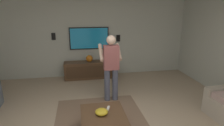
{
  "coord_description": "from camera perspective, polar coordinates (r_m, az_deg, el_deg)",
  "views": [
    {
      "loc": [
        -3.08,
        0.45,
        2.24
      ],
      "look_at": [
        0.71,
        -0.24,
        1.15
      ],
      "focal_mm": 31.12,
      "sensor_mm": 36.0,
      "label": 1
    }
  ],
  "objects": [
    {
      "name": "wall_back_tv",
      "position": [
        6.55,
        -6.25,
        7.54
      ],
      "size": [
        0.1,
        6.68,
        2.61
      ],
      "primitive_type": "cube",
      "color": "#B2B7AD",
      "rests_on": "ground"
    },
    {
      "name": "coffee_table",
      "position": [
        3.63,
        -2.47,
        -16.59
      ],
      "size": [
        1.0,
        0.8,
        0.4
      ],
      "color": "#513823",
      "rests_on": "ground"
    },
    {
      "name": "media_console",
      "position": [
        6.45,
        -6.28,
        -1.99
      ],
      "size": [
        0.45,
        1.7,
        0.55
      ],
      "rotation": [
        0.0,
        0.0,
        3.14
      ],
      "color": "#513823",
      "rests_on": "ground"
    },
    {
      "name": "tv",
      "position": [
        6.46,
        -6.71,
        7.22
      ],
      "size": [
        0.05,
        1.28,
        0.72
      ],
      "rotation": [
        0.0,
        0.0,
        3.14
      ],
      "color": "black"
    },
    {
      "name": "person_standing",
      "position": [
        4.67,
        -0.29,
        -0.43
      ],
      "size": [
        0.53,
        0.53,
        1.64
      ],
      "rotation": [
        0.0,
        0.0,
        0.0
      ],
      "color": "#4C5166",
      "rests_on": "ground"
    },
    {
      "name": "bowl",
      "position": [
        3.59,
        -3.08,
        -14.13
      ],
      "size": [
        0.23,
        0.23,
        0.1
      ],
      "primitive_type": "ellipsoid",
      "color": "gold",
      "rests_on": "coffee_table"
    },
    {
      "name": "remote_white",
      "position": [
        3.78,
        -1.12,
        -13.11
      ],
      "size": [
        0.16,
        0.09,
        0.02
      ],
      "primitive_type": "cube",
      "rotation": [
        0.0,
        0.0,
        5.96
      ],
      "color": "white",
      "rests_on": "coffee_table"
    },
    {
      "name": "vase_round",
      "position": [
        6.35,
        -6.67,
        1.33
      ],
      "size": [
        0.22,
        0.22,
        0.22
      ],
      "primitive_type": "sphere",
      "color": "orange",
      "rests_on": "media_console"
    },
    {
      "name": "wall_speaker_left",
      "position": [
        6.6,
        1.83,
        7.31
      ],
      "size": [
        0.06,
        0.12,
        0.22
      ],
      "primitive_type": "cube",
      "color": "black"
    },
    {
      "name": "wall_speaker_right",
      "position": [
        6.49,
        -16.81,
        7.49
      ],
      "size": [
        0.06,
        0.12,
        0.22
      ],
      "primitive_type": "cube",
      "color": "black"
    }
  ]
}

